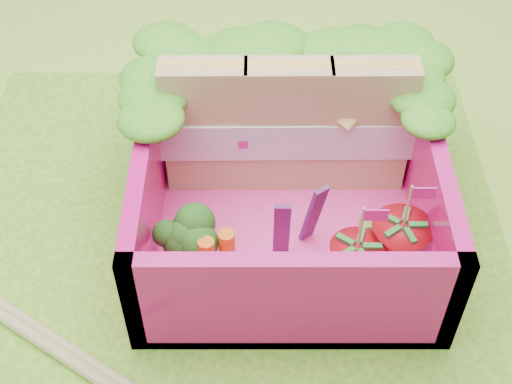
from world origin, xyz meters
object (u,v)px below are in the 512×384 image
at_px(broccoli, 184,240).
at_px(strawberry_left, 355,264).
at_px(strawberry_right, 399,245).
at_px(sandwich_stack, 288,128).
at_px(bento_box, 288,188).

height_order(broccoli, strawberry_left, strawberry_left).
bearing_deg(strawberry_right, strawberry_left, -155.57).
xyz_separation_m(broccoli, strawberry_right, (0.91, 0.01, -0.05)).
bearing_deg(sandwich_stack, bento_box, -90.93).
distance_m(broccoli, strawberry_left, 0.73).
bearing_deg(sandwich_stack, strawberry_right, -48.98).
relative_size(broccoli, strawberry_left, 0.67).
relative_size(bento_box, broccoli, 4.11).
bearing_deg(bento_box, broccoli, -148.86).
height_order(broccoli, strawberry_right, strawberry_right).
relative_size(bento_box, strawberry_left, 2.76).
xyz_separation_m(bento_box, sandwich_stack, (0.00, 0.28, 0.11)).
xyz_separation_m(bento_box, strawberry_left, (0.27, -0.34, -0.10)).
bearing_deg(broccoli, strawberry_left, -5.91).
relative_size(strawberry_left, strawberry_right, 0.94).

